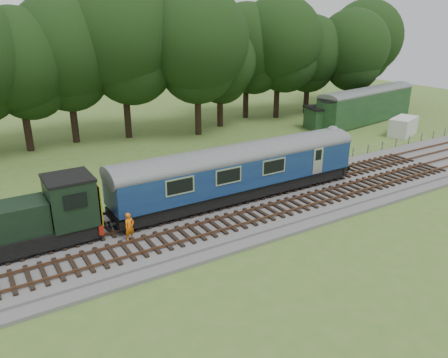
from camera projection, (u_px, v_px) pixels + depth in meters
ground at (257, 208)px, 29.59m from camera, size 120.00×120.00×0.00m
ballast at (258, 205)px, 29.53m from camera, size 70.00×7.00×0.35m
track_north at (246, 195)px, 30.56m from camera, size 67.20×2.40×0.21m
track_south at (272, 211)px, 28.17m from camera, size 67.20×2.40×0.21m
fence at (223, 187)px, 33.18m from camera, size 64.00×0.12×1.00m
tree_line at (138, 137)px, 47.14m from camera, size 70.00×8.00×18.00m
dmu_railcar at (240, 167)px, 29.53m from camera, size 18.05×2.86×3.88m
shunter_loco at (19, 223)px, 22.89m from camera, size 8.91×2.60×3.38m
worker at (130, 227)px, 24.28m from camera, size 0.70×0.57×1.66m
parked_coach at (367, 103)px, 53.08m from camera, size 16.51×5.41×4.16m
shed at (321, 118)px, 50.14m from camera, size 3.81×3.81×2.59m
caravan at (403, 126)px, 47.59m from camera, size 4.43×3.18×1.96m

